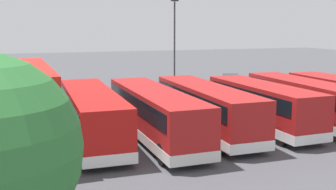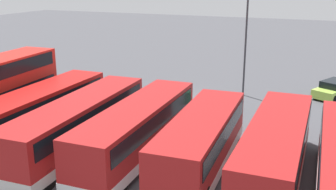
{
  "view_description": "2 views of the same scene",
  "coord_description": "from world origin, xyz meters",
  "px_view_note": "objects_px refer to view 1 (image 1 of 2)",
  "views": [
    {
      "loc": [
        8.54,
        34.47,
        6.74
      ],
      "look_at": [
        -1.38,
        4.4,
        1.33
      ],
      "focal_mm": 44.06,
      "sensor_mm": 36.0,
      "label": 1
    },
    {
      "loc": [
        -11.22,
        29.81,
        9.7
      ],
      "look_at": [
        -0.38,
        3.64,
        1.36
      ],
      "focal_mm": 43.23,
      "sensor_mm": 36.0,
      "label": 2
    }
  ],
  "objects_px": {
    "waste_bin_yellow": "(190,96)",
    "bus_single_deck_fifth": "(155,112)",
    "bus_single_deck_third": "(262,105)",
    "bus_single_deck_sixth": "(92,114)",
    "car_hatchback_silver": "(230,81)",
    "bus_single_deck_fourth": "(206,107)",
    "lamp_post_tall": "(175,40)",
    "bus_single_deck_second": "(306,100)",
    "bus_double_decker_seventh": "(27,104)"
  },
  "relations": [
    {
      "from": "waste_bin_yellow",
      "to": "bus_single_deck_fifth",
      "type": "bearing_deg",
      "value": 58.97
    },
    {
      "from": "bus_single_deck_third",
      "to": "bus_single_deck_sixth",
      "type": "relative_size",
      "value": 0.88
    },
    {
      "from": "bus_single_deck_fifth",
      "to": "waste_bin_yellow",
      "type": "distance_m",
      "value": 12.58
    },
    {
      "from": "car_hatchback_silver",
      "to": "waste_bin_yellow",
      "type": "distance_m",
      "value": 9.27
    },
    {
      "from": "bus_single_deck_third",
      "to": "car_hatchback_silver",
      "type": "height_order",
      "value": "bus_single_deck_third"
    },
    {
      "from": "bus_single_deck_fourth",
      "to": "lamp_post_tall",
      "type": "xyz_separation_m",
      "value": [
        -2.81,
        -14.17,
        3.66
      ]
    },
    {
      "from": "bus_single_deck_sixth",
      "to": "waste_bin_yellow",
      "type": "distance_m",
      "value": 14.18
    },
    {
      "from": "bus_single_deck_fourth",
      "to": "bus_single_deck_second",
      "type": "bearing_deg",
      "value": -179.94
    },
    {
      "from": "car_hatchback_silver",
      "to": "bus_single_deck_second",
      "type": "bearing_deg",
      "value": 81.37
    },
    {
      "from": "bus_single_deck_third",
      "to": "waste_bin_yellow",
      "type": "bearing_deg",
      "value": -85.41
    },
    {
      "from": "bus_double_decker_seventh",
      "to": "waste_bin_yellow",
      "type": "height_order",
      "value": "bus_double_decker_seventh"
    },
    {
      "from": "bus_single_deck_second",
      "to": "bus_double_decker_seventh",
      "type": "distance_m",
      "value": 18.12
    },
    {
      "from": "bus_single_deck_fifth",
      "to": "car_hatchback_silver",
      "type": "bearing_deg",
      "value": -128.66
    },
    {
      "from": "bus_single_deck_third",
      "to": "bus_double_decker_seventh",
      "type": "bearing_deg",
      "value": -1.74
    },
    {
      "from": "bus_single_deck_second",
      "to": "lamp_post_tall",
      "type": "height_order",
      "value": "lamp_post_tall"
    },
    {
      "from": "bus_single_deck_fifth",
      "to": "bus_single_deck_sixth",
      "type": "bearing_deg",
      "value": -12.29
    },
    {
      "from": "bus_single_deck_third",
      "to": "bus_single_deck_fourth",
      "type": "xyz_separation_m",
      "value": [
        3.79,
        -0.36,
        0.0
      ]
    },
    {
      "from": "bus_single_deck_fourth",
      "to": "bus_double_decker_seventh",
      "type": "height_order",
      "value": "bus_double_decker_seventh"
    },
    {
      "from": "bus_double_decker_seventh",
      "to": "waste_bin_yellow",
      "type": "xyz_separation_m",
      "value": [
        -13.59,
        -10.18,
        -1.97
      ]
    },
    {
      "from": "waste_bin_yellow",
      "to": "bus_single_deck_second",
      "type": "bearing_deg",
      "value": 113.8
    },
    {
      "from": "bus_single_deck_fourth",
      "to": "bus_double_decker_seventh",
      "type": "bearing_deg",
      "value": -0.4
    },
    {
      "from": "bus_single_deck_third",
      "to": "lamp_post_tall",
      "type": "distance_m",
      "value": 15.02
    },
    {
      "from": "waste_bin_yellow",
      "to": "bus_single_deck_sixth",
      "type": "bearing_deg",
      "value": 44.73
    },
    {
      "from": "car_hatchback_silver",
      "to": "bus_single_deck_third",
      "type": "bearing_deg",
      "value": 69.8
    },
    {
      "from": "bus_single_deck_sixth",
      "to": "lamp_post_tall",
      "type": "height_order",
      "value": "lamp_post_tall"
    },
    {
      "from": "bus_single_deck_fifth",
      "to": "bus_single_deck_sixth",
      "type": "height_order",
      "value": "same"
    },
    {
      "from": "bus_single_deck_second",
      "to": "car_hatchback_silver",
      "type": "distance_m",
      "value": 16.54
    },
    {
      "from": "car_hatchback_silver",
      "to": "lamp_post_tall",
      "type": "relative_size",
      "value": 0.48
    },
    {
      "from": "bus_single_deck_third",
      "to": "waste_bin_yellow",
      "type": "height_order",
      "value": "bus_single_deck_third"
    },
    {
      "from": "bus_single_deck_second",
      "to": "lamp_post_tall",
      "type": "xyz_separation_m",
      "value": [
        4.65,
        -14.16,
        3.66
      ]
    },
    {
      "from": "bus_single_deck_fifth",
      "to": "bus_single_deck_third",
      "type": "bearing_deg",
      "value": -179.08
    },
    {
      "from": "car_hatchback_silver",
      "to": "waste_bin_yellow",
      "type": "relative_size",
      "value": 4.62
    },
    {
      "from": "bus_single_deck_third",
      "to": "lamp_post_tall",
      "type": "xyz_separation_m",
      "value": [
        0.98,
        -14.54,
        3.66
      ]
    },
    {
      "from": "bus_single_deck_second",
      "to": "car_hatchback_silver",
      "type": "xyz_separation_m",
      "value": [
        -2.48,
        -16.32,
        -0.92
      ]
    },
    {
      "from": "bus_single_deck_fourth",
      "to": "bus_double_decker_seventh",
      "type": "relative_size",
      "value": 1.04
    },
    {
      "from": "bus_single_deck_second",
      "to": "car_hatchback_silver",
      "type": "height_order",
      "value": "bus_single_deck_second"
    },
    {
      "from": "bus_single_deck_sixth",
      "to": "car_hatchback_silver",
      "type": "bearing_deg",
      "value": -136.74
    },
    {
      "from": "lamp_post_tall",
      "to": "bus_single_deck_second",
      "type": "bearing_deg",
      "value": 108.17
    },
    {
      "from": "bus_single_deck_sixth",
      "to": "bus_double_decker_seventh",
      "type": "relative_size",
      "value": 1.04
    },
    {
      "from": "bus_single_deck_third",
      "to": "bus_single_deck_fifth",
      "type": "relative_size",
      "value": 0.84
    },
    {
      "from": "bus_single_deck_third",
      "to": "lamp_post_tall",
      "type": "bearing_deg",
      "value": -86.13
    },
    {
      "from": "bus_single_deck_sixth",
      "to": "car_hatchback_silver",
      "type": "xyz_separation_m",
      "value": [
        -17.04,
        -16.03,
        -0.92
      ]
    },
    {
      "from": "bus_single_deck_second",
      "to": "bus_double_decker_seventh",
      "type": "relative_size",
      "value": 1.02
    },
    {
      "from": "waste_bin_yellow",
      "to": "bus_single_deck_fourth",
      "type": "bearing_deg",
      "value": 74.0
    },
    {
      "from": "bus_single_deck_fifth",
      "to": "car_hatchback_silver",
      "type": "relative_size",
      "value": 2.76
    },
    {
      "from": "car_hatchback_silver",
      "to": "bus_double_decker_seventh",
      "type": "bearing_deg",
      "value": 38.31
    },
    {
      "from": "lamp_post_tall",
      "to": "bus_single_deck_fifth",
      "type": "bearing_deg",
      "value": 66.65
    },
    {
      "from": "bus_single_deck_fifth",
      "to": "lamp_post_tall",
      "type": "xyz_separation_m",
      "value": [
        -6.33,
        -14.65,
        3.66
      ]
    },
    {
      "from": "car_hatchback_silver",
      "to": "bus_single_deck_fourth",
      "type": "bearing_deg",
      "value": 58.69
    },
    {
      "from": "bus_single_deck_third",
      "to": "bus_single_deck_sixth",
      "type": "height_order",
      "value": "same"
    }
  ]
}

